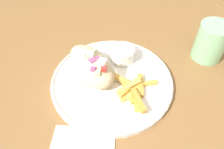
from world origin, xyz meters
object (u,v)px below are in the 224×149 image
pita_sandwich_near (95,71)px  water_glass (210,43)px  pita_sandwich_far (88,59)px  plate (112,81)px  sauce_ramekin (122,53)px  fries_pile (133,89)px

pita_sandwich_near → water_glass: bearing=70.8°
pita_sandwich_far → water_glass: 0.34m
pita_sandwich_near → pita_sandwich_far: bearing=168.3°
plate → sauce_ramekin: bearing=92.1°
water_glass → sauce_ramekin: bearing=-150.8°
plate → fries_pile: bearing=-14.4°
pita_sandwich_far → sauce_ramekin: 0.10m
plate → sauce_ramekin: sauce_ramekin is taller
pita_sandwich_far → fries_pile: size_ratio=1.00×
plate → pita_sandwich_far: pita_sandwich_far is taller
plate → water_glass: size_ratio=2.93×
plate → pita_sandwich_near: size_ratio=2.20×
fries_pile → sauce_ramekin: sauce_ramekin is taller
plate → fries_pile: (0.06, -0.02, 0.01)m
pita_sandwich_near → pita_sandwich_far: (-0.04, 0.03, -0.00)m
plate → water_glass: water_glass is taller
fries_pile → water_glass: size_ratio=1.25×
pita_sandwich_far → pita_sandwich_near: bearing=-22.0°
fries_pile → water_glass: (0.15, 0.22, 0.02)m
plate → fries_pile: size_ratio=2.34×
pita_sandwich_far → water_glass: size_ratio=1.25×
pita_sandwich_near → fries_pile: size_ratio=1.06×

